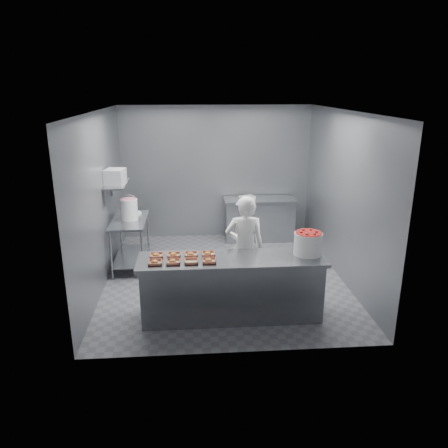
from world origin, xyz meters
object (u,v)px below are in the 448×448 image
at_px(service_counter, 232,287).
at_px(tray_3, 209,261).
at_px(glaze_bucket, 129,209).
at_px(appliance, 115,177).
at_px(tray_7, 208,254).
at_px(back_counter, 259,219).
at_px(worker, 245,248).
at_px(tray_1, 173,262).
at_px(tray_4, 156,255).
at_px(tray_2, 191,261).
at_px(tray_5, 174,255).
at_px(tray_0, 155,262).
at_px(prep_table, 130,236).
at_px(strawberry_tub, 308,243).
at_px(tray_6, 191,254).

distance_m(service_counter, tray_3, 0.58).
bearing_deg(service_counter, glaze_bucket, 129.99).
bearing_deg(appliance, tray_7, -40.60).
xyz_separation_m(back_counter, tray_3, (-1.22, -3.37, 0.47)).
bearing_deg(glaze_bucket, worker, -35.54).
bearing_deg(worker, tray_1, 36.57).
relative_size(tray_4, appliance, 0.53).
distance_m(tray_4, tray_7, 0.72).
xyz_separation_m(tray_1, tray_7, (0.48, 0.25, 0.00)).
height_order(worker, glaze_bucket, worker).
distance_m(tray_2, tray_3, 0.24).
bearing_deg(back_counter, tray_2, -113.37).
distance_m(tray_4, worker, 1.38).
distance_m(tray_1, tray_3, 0.48).
bearing_deg(tray_4, tray_5, 0.00).
bearing_deg(tray_0, service_counter, 6.82).
bearing_deg(prep_table, tray_3, -57.36).
xyz_separation_m(tray_2, strawberry_tub, (1.64, 0.19, 0.15)).
relative_size(service_counter, tray_1, 13.88).
relative_size(tray_2, tray_7, 1.00).
bearing_deg(tray_6, tray_4, 180.00).
xyz_separation_m(tray_1, tray_6, (0.24, 0.25, 0.00)).
relative_size(prep_table, tray_3, 6.40).
distance_m(glaze_bucket, appliance, 0.64).
xyz_separation_m(tray_6, worker, (0.82, 0.48, -0.11)).
bearing_deg(tray_1, tray_5, 90.00).
distance_m(tray_1, tray_6, 0.35).
bearing_deg(appliance, tray_5, -51.03).
bearing_deg(worker, tray_3, 53.65).
relative_size(tray_5, tray_7, 1.00).
bearing_deg(strawberry_tub, tray_3, -172.47).
relative_size(prep_table, tray_7, 6.40).
xyz_separation_m(back_counter, worker, (-0.65, -2.65, 0.36)).
distance_m(prep_table, back_counter, 2.87).
bearing_deg(appliance, tray_0, -60.09).
bearing_deg(tray_6, worker, 30.25).
height_order(service_counter, tray_5, tray_5).
relative_size(tray_1, worker, 0.12).
bearing_deg(prep_table, strawberry_tub, -34.68).
bearing_deg(tray_3, tray_0, 180.00).
distance_m(back_counter, appliance, 3.30).
height_order(tray_2, tray_4, tray_4).
relative_size(tray_4, strawberry_tub, 0.47).
relative_size(tray_5, strawberry_tub, 0.47).
height_order(service_counter, glaze_bucket, glaze_bucket).
distance_m(tray_2, appliance, 2.47).
height_order(back_counter, tray_4, tray_4).
bearing_deg(worker, back_counter, -101.62).
distance_m(tray_2, strawberry_tub, 1.66).
relative_size(tray_3, tray_6, 1.00).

